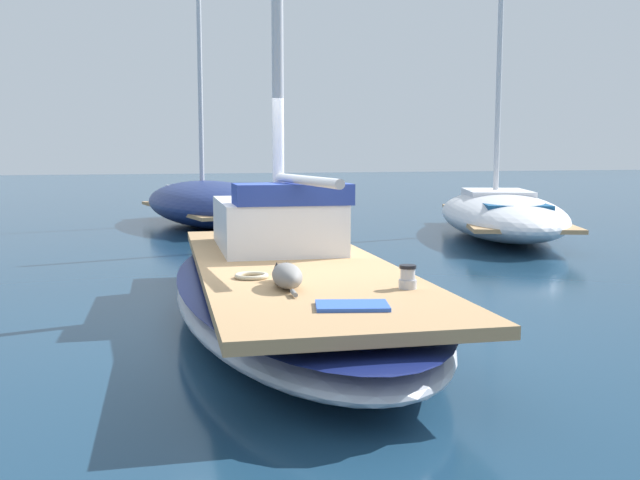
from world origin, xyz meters
TOP-DOWN VIEW (x-y plane):
  - ground_plane at (0.00, 0.00)m, footprint 120.00×120.00m
  - sailboat_main at (0.00, 0.00)m, footprint 3.27×7.46m
  - cabin_house at (0.13, 1.11)m, footprint 1.63×2.36m
  - dog_grey at (-0.48, -1.50)m, footprint 0.34×0.95m
  - deck_winch at (0.52, -1.89)m, footprint 0.16×0.16m
  - coiled_rope at (-0.67, -0.93)m, footprint 0.32×0.32m
  - deck_towel at (-0.23, -2.47)m, footprint 0.64×0.50m
  - moored_boat_far_astern at (0.92, 10.70)m, footprint 3.58×6.89m
  - moored_boat_starboard_side at (6.71, 6.41)m, footprint 5.18×7.76m

SIDE VIEW (x-z plane):
  - ground_plane at x=0.00m, z-range 0.00..0.00m
  - sailboat_main at x=0.00m, z-range 0.01..0.67m
  - moored_boat_starboard_side at x=6.71m, z-range -3.47..4.54m
  - moored_boat_far_astern at x=0.92m, z-range -3.12..4.32m
  - deck_towel at x=-0.23m, z-range 0.66..0.69m
  - coiled_rope at x=-0.67m, z-range 0.66..0.70m
  - deck_winch at x=0.52m, z-range 0.65..0.86m
  - dog_grey at x=-0.48m, z-range 0.66..0.88m
  - cabin_house at x=0.13m, z-range 0.59..1.43m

